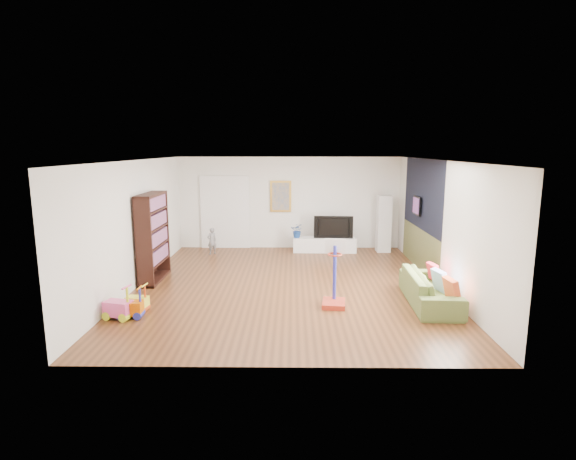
{
  "coord_description": "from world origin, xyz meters",
  "views": [
    {
      "loc": [
        0.11,
        -9.44,
        2.96
      ],
      "look_at": [
        0.0,
        0.4,
        1.15
      ],
      "focal_mm": 28.0,
      "sensor_mm": 36.0,
      "label": 1
    }
  ],
  "objects_px": {
    "media_console": "(325,245)",
    "sofa": "(430,289)",
    "bookshelf": "(153,237)",
    "basketball_hoop": "(334,274)"
  },
  "relations": [
    {
      "from": "media_console",
      "to": "basketball_hoop",
      "type": "bearing_deg",
      "value": -89.98
    },
    {
      "from": "media_console",
      "to": "bookshelf",
      "type": "bearing_deg",
      "value": -143.23
    },
    {
      "from": "media_console",
      "to": "bookshelf",
      "type": "xyz_separation_m",
      "value": [
        -4.05,
        -2.84,
        0.78
      ]
    },
    {
      "from": "bookshelf",
      "to": "sofa",
      "type": "relative_size",
      "value": 0.97
    },
    {
      "from": "bookshelf",
      "to": "basketball_hoop",
      "type": "xyz_separation_m",
      "value": [
        3.91,
        -1.69,
        -0.35
      ]
    },
    {
      "from": "bookshelf",
      "to": "basketball_hoop",
      "type": "relative_size",
      "value": 1.55
    },
    {
      "from": "media_console",
      "to": "sofa",
      "type": "bearing_deg",
      "value": -66.79
    },
    {
      "from": "bookshelf",
      "to": "sofa",
      "type": "xyz_separation_m",
      "value": [
        5.76,
        -1.53,
        -0.69
      ]
    },
    {
      "from": "media_console",
      "to": "bookshelf",
      "type": "height_order",
      "value": "bookshelf"
    },
    {
      "from": "media_console",
      "to": "bookshelf",
      "type": "distance_m",
      "value": 5.0
    }
  ]
}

